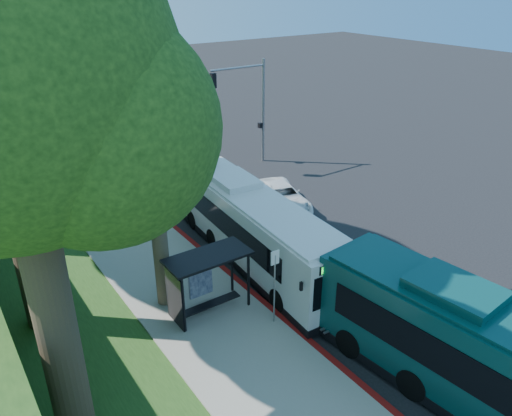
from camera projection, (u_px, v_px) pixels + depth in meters
ground at (300, 234)px, 25.32m from camera, size 140.00×140.00×0.00m
sidewalk at (169, 278)px, 21.52m from camera, size 4.50×70.00×0.12m
red_curb at (267, 306)px, 19.74m from camera, size 0.25×30.00×0.13m
grass_verge at (4, 268)px, 22.31m from camera, size 8.00×70.00×0.06m
bus_shelter at (201, 273)px, 18.68m from camera, size 3.20×1.51×2.55m
stop_sign_pole at (275, 277)px, 17.93m from camera, size 0.35×0.06×3.17m
traffic_signal_pole at (251, 100)px, 32.81m from camera, size 4.10×0.30×7.00m
tree_6 at (12, 98)px, 10.05m from camera, size 7.56×7.20×13.74m
white_bus at (254, 227)px, 22.35m from camera, size 3.35×11.79×3.47m
teal_bus at (509, 371)px, 14.05m from camera, size 3.90×12.74×3.74m
pickup at (281, 197)px, 27.74m from camera, size 3.58×5.42×1.38m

